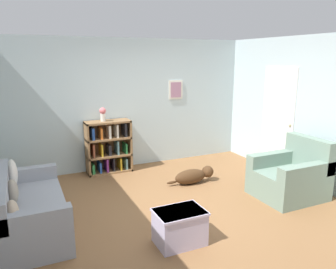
% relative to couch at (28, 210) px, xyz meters
% --- Properties ---
extents(ground_plane, '(14.00, 14.00, 0.00)m').
position_rel_couch_xyz_m(ground_plane, '(2.10, -0.18, -0.31)').
color(ground_plane, brown).
extents(wall_back, '(5.60, 0.13, 2.60)m').
position_rel_couch_xyz_m(wall_back, '(2.10, 2.07, 0.99)').
color(wall_back, silver).
rests_on(wall_back, ground_plane).
extents(wall_right, '(0.16, 5.00, 2.60)m').
position_rel_couch_xyz_m(wall_right, '(4.64, -0.16, 0.99)').
color(wall_right, silver).
rests_on(wall_right, ground_plane).
extents(couch, '(0.81, 1.71, 0.83)m').
position_rel_couch_xyz_m(couch, '(0.00, 0.00, 0.00)').
color(couch, '#9399A3').
rests_on(couch, ground_plane).
extents(bookshelf, '(0.87, 0.36, 1.03)m').
position_rel_couch_xyz_m(bookshelf, '(1.55, 1.84, 0.20)').
color(bookshelf, olive).
rests_on(bookshelf, ground_plane).
extents(recliner_chair, '(1.02, 0.89, 0.95)m').
position_rel_couch_xyz_m(recliner_chair, '(3.94, -0.56, 0.03)').
color(recliner_chair, gray).
rests_on(recliner_chair, ground_plane).
extents(coffee_table, '(0.60, 0.43, 0.43)m').
position_rel_couch_xyz_m(coffee_table, '(1.66, -1.07, -0.08)').
color(coffee_table, '#BCB2D1').
rests_on(coffee_table, ground_plane).
extents(dog, '(0.91, 0.24, 0.29)m').
position_rel_couch_xyz_m(dog, '(2.78, 0.58, -0.16)').
color(dog, '#472D19').
rests_on(dog, ground_plane).
extents(vase, '(0.12, 0.12, 0.26)m').
position_rel_couch_xyz_m(vase, '(1.46, 1.82, 0.87)').
color(vase, silver).
rests_on(vase, bookshelf).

